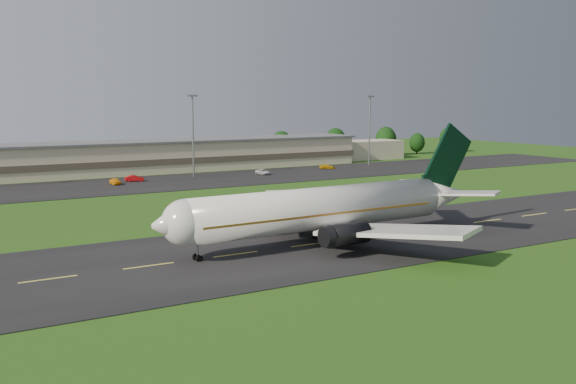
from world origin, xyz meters
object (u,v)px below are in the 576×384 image
terminal (176,156)px  service_vehicle_b (134,178)px  light_mast_east (370,122)px  service_vehicle_c (263,172)px  service_vehicle_d (327,167)px  service_vehicle_a (115,181)px  airliner (324,209)px  light_mast_centre (193,126)px

terminal → service_vehicle_b: terminal is taller
light_mast_east → service_vehicle_c: 40.32m
terminal → service_vehicle_d: bearing=-26.5°
terminal → light_mast_east: bearing=-16.8°
service_vehicle_a → service_vehicle_b: (5.46, 3.40, 0.00)m
service_vehicle_c → service_vehicle_d: service_vehicle_c is taller
terminal → light_mast_east: size_ratio=7.13×
airliner → service_vehicle_a: airliner is taller
service_vehicle_d → terminal: bearing=90.8°
airliner → light_mast_east: size_ratio=2.52×
service_vehicle_a → service_vehicle_b: 6.43m
light_mast_centre → terminal: bearing=85.0°
airliner → light_mast_centre: light_mast_centre is taller
airliner → light_mast_centre: (13.89, 79.97, 8.08)m
service_vehicle_a → terminal: bearing=42.8°
service_vehicle_a → service_vehicle_b: size_ratio=0.96×
terminal → service_vehicle_b: 25.89m
service_vehicle_b → service_vehicle_a: bearing=135.1°
light_mast_centre → service_vehicle_c: size_ratio=4.24×
terminal → service_vehicle_c: (15.44, -21.32, -3.22)m
terminal → service_vehicle_d: size_ratio=33.65×
terminal → light_mast_centre: (-1.40, -16.18, 8.75)m
service_vehicle_c → service_vehicle_d: 21.98m
service_vehicle_b → light_mast_east: bearing=-74.6°
airliner → service_vehicle_d: (52.53, 77.61, -3.94)m
service_vehicle_a → service_vehicle_c: 38.31m
terminal → light_mast_centre: light_mast_centre is taller
light_mast_east → service_vehicle_b: 72.03m
light_mast_east → service_vehicle_d: size_ratio=4.72×
light_mast_east → service_vehicle_a: (-76.45, -6.13, -11.91)m
light_mast_centre → service_vehicle_d: 40.54m
terminal → light_mast_east: light_mast_east is taller
light_mast_centre → light_mast_east: (55.00, 0.00, 0.00)m
airliner → light_mast_centre: size_ratio=2.52×
service_vehicle_b → service_vehicle_c: service_vehicle_b is taller
terminal → service_vehicle_a: 32.10m
light_mast_centre → light_mast_east: bearing=0.0°
light_mast_centre → service_vehicle_c: (16.85, -5.14, -11.97)m
light_mast_centre → service_vehicle_c: light_mast_centre is taller
light_mast_east → service_vehicle_b: light_mast_east is taller
airliner → service_vehicle_d: size_ratio=11.90×
terminal → service_vehicle_d: (37.25, -18.55, -3.27)m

